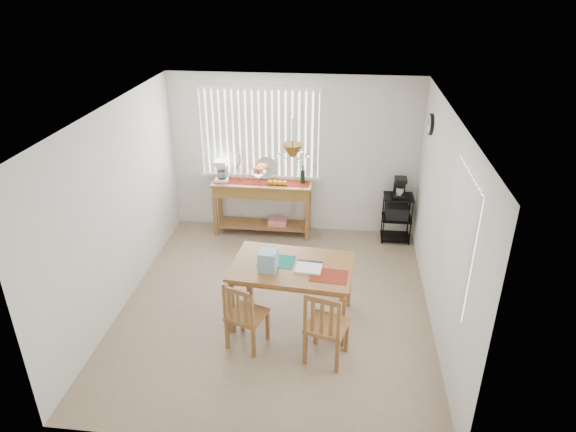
# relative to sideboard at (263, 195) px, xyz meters

# --- Properties ---
(ground) EXTENTS (4.00, 4.50, 0.01)m
(ground) POSITION_rel_sideboard_xyz_m (0.48, -2.00, -0.69)
(ground) COLOR #9C8369
(room_shell) EXTENTS (4.20, 4.70, 2.70)m
(room_shell) POSITION_rel_sideboard_xyz_m (0.48, -1.99, 1.01)
(room_shell) COLOR silver
(room_shell) RESTS_ON ground
(sideboard) EXTENTS (1.62, 0.45, 0.91)m
(sideboard) POSITION_rel_sideboard_xyz_m (0.00, 0.00, 0.00)
(sideboard) COLOR #8F5E30
(sideboard) RESTS_ON ground
(sideboard_items) EXTENTS (1.54, 0.38, 0.70)m
(sideboard_items) POSITION_rel_sideboard_xyz_m (-0.25, 0.01, 0.37)
(sideboard_items) COLOR maroon
(sideboard_items) RESTS_ON sideboard
(wire_cart) EXTENTS (0.46, 0.37, 0.78)m
(wire_cart) POSITION_rel_sideboard_xyz_m (2.18, -0.00, -0.21)
(wire_cart) COLOR black
(wire_cart) RESTS_ON ground
(cart_items) EXTENTS (0.18, 0.22, 0.32)m
(cart_items) POSITION_rel_sideboard_xyz_m (2.18, 0.01, 0.25)
(cart_items) COLOR black
(cart_items) RESTS_ON wire_cart
(dining_table) EXTENTS (1.54, 1.06, 0.78)m
(dining_table) POSITION_rel_sideboard_xyz_m (0.72, -2.25, 0.01)
(dining_table) COLOR #8F5E30
(dining_table) RESTS_ON ground
(table_items) EXTENTS (1.12, 0.61, 0.25)m
(table_items) POSITION_rel_sideboard_xyz_m (0.57, -2.36, 0.19)
(table_items) COLOR #157B6A
(table_items) RESTS_ON dining_table
(chair_left) EXTENTS (0.52, 0.52, 0.88)m
(chair_left) POSITION_rel_sideboard_xyz_m (0.24, -2.85, -0.25)
(chair_left) COLOR #8F5E30
(chair_left) RESTS_ON ground
(chair_right) EXTENTS (0.54, 0.54, 0.95)m
(chair_right) POSITION_rel_sideboard_xyz_m (1.17, -2.99, -0.22)
(chair_right) COLOR #8F5E30
(chair_right) RESTS_ON ground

